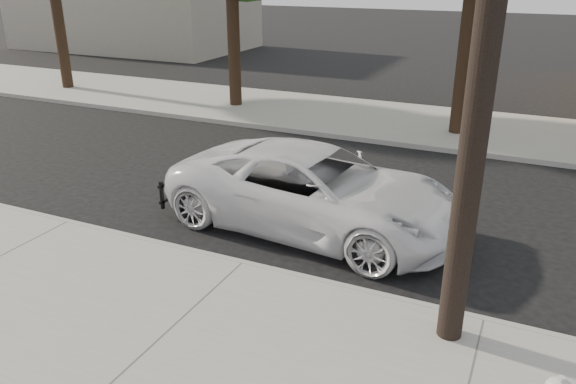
% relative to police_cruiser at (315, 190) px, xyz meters
% --- Properties ---
extents(ground, '(120.00, 120.00, 0.00)m').
position_rel_police_cruiser_xyz_m(ground, '(-0.50, 0.04, -0.82)').
color(ground, black).
rests_on(ground, ground).
extents(near_sidewalk, '(90.00, 4.40, 0.15)m').
position_rel_police_cruiser_xyz_m(near_sidewalk, '(-0.50, -4.26, -0.74)').
color(near_sidewalk, gray).
rests_on(near_sidewalk, ground).
extents(far_sidewalk, '(90.00, 5.00, 0.15)m').
position_rel_police_cruiser_xyz_m(far_sidewalk, '(-0.50, 8.54, -0.74)').
color(far_sidewalk, gray).
rests_on(far_sidewalk, ground).
extents(curb_near, '(90.00, 0.12, 0.16)m').
position_rel_police_cruiser_xyz_m(curb_near, '(-0.50, -2.06, -0.74)').
color(curb_near, '#9E9B93').
rests_on(curb_near, ground).
extents(building_far, '(14.00, 8.00, 5.00)m').
position_rel_police_cruiser_xyz_m(building_far, '(-20.50, 20.04, 1.68)').
color(building_far, gray).
rests_on(building_far, ground).
extents(police_cruiser, '(6.12, 3.25, 1.64)m').
position_rel_police_cruiser_xyz_m(police_cruiser, '(0.00, 0.00, 0.00)').
color(police_cruiser, white).
rests_on(police_cruiser, ground).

